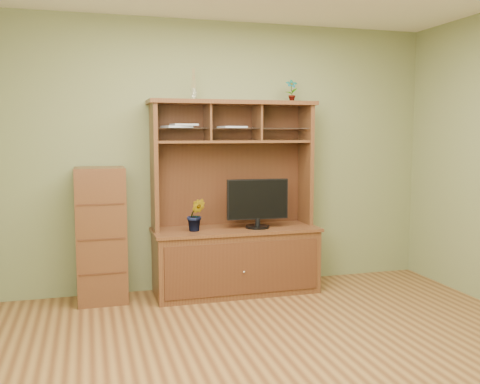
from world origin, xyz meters
name	(u,v)px	position (x,y,z in m)	size (l,w,h in m)	color
room	(293,168)	(0.00, 0.00, 1.35)	(4.54, 4.04, 2.74)	#583319
media_hutch	(235,240)	(0.08, 1.73, 0.52)	(1.66, 0.61, 1.90)	#432013
monitor	(258,202)	(0.29, 1.65, 0.91)	(0.61, 0.24, 0.48)	black
orchid_plant	(196,215)	(-0.33, 1.65, 0.81)	(0.17, 0.14, 0.32)	#3A6021
top_plant	(292,90)	(0.69, 1.80, 2.01)	(0.12, 0.08, 0.23)	#2E6724
reed_diffuser	(194,88)	(-0.31, 1.80, 2.02)	(0.06, 0.06, 0.30)	silver
magazines	(197,126)	(-0.28, 1.80, 1.65)	(0.84, 0.25, 0.04)	#B4B4B9
side_cabinet	(101,235)	(-1.21, 1.78, 0.63)	(0.45, 0.41, 1.27)	#432013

